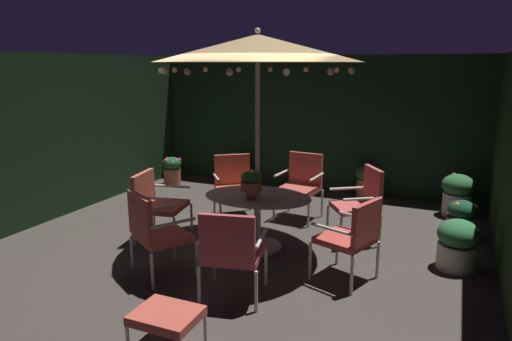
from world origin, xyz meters
TOP-DOWN VIEW (x-y plane):
  - ground_plane at (0.00, 0.00)m, footprint 6.87×6.83m
  - hedge_backdrop_rear at (0.00, 3.27)m, footprint 6.87×0.30m
  - hedge_backdrop_left at (-3.29, 0.00)m, footprint 0.30×6.83m
  - patio_dining_table at (0.26, -0.04)m, footprint 1.43×1.07m
  - patio_umbrella at (0.26, -0.04)m, footprint 2.55×2.55m
  - centerpiece_planter at (0.26, -0.23)m, footprint 0.27×0.27m
  - patio_chair_north at (-1.14, -0.32)m, footprint 0.73×0.76m
  - patio_chair_northeast at (-0.47, -1.28)m, footprint 0.83×0.81m
  - patio_chair_east at (0.59, -1.45)m, footprint 0.73×0.71m
  - patio_chair_southeast at (1.62, -0.51)m, footprint 0.73×0.74m
  - patio_chair_south at (1.46, 0.76)m, footprint 0.79×0.78m
  - patio_chair_southwest at (0.39, 1.39)m, footprint 0.66×0.64m
  - patio_chair_west at (-0.64, 1.08)m, footprint 0.85×0.84m
  - ottoman_footrest at (0.48, -2.44)m, footprint 0.54×0.44m
  - potted_plant_right_near at (2.72, 1.39)m, footprint 0.40×0.40m
  - potted_plant_front_corner at (1.13, 2.87)m, footprint 0.38×0.38m
  - potted_plant_back_right at (-2.66, 2.30)m, footprint 0.38×0.38m
  - potted_plant_left_far at (-1.38, 2.81)m, footprint 0.42×0.41m
  - potted_plant_right_far at (2.65, 2.49)m, footprint 0.50×0.50m
  - potted_plant_back_left at (2.69, 0.33)m, footprint 0.48×0.48m

SIDE VIEW (x-z plane):
  - ground_plane at x=0.00m, z-range -0.02..0.00m
  - potted_plant_right_near at x=2.72m, z-range 0.00..0.56m
  - potted_plant_back_right at x=-2.66m, z-range 0.02..0.59m
  - potted_plant_back_left at x=2.69m, z-range 0.01..0.62m
  - ottoman_footrest at x=0.48m, z-range 0.14..0.51m
  - potted_plant_front_corner at x=1.13m, z-range 0.03..0.64m
  - potted_plant_left_far at x=-1.38m, z-range 0.01..0.67m
  - potted_plant_right_far at x=2.65m, z-range 0.03..0.70m
  - patio_dining_table at x=0.26m, z-range 0.18..0.90m
  - patio_chair_west at x=-0.64m, z-range 0.06..1.03m
  - patio_chair_north at x=-1.14m, z-range 0.09..1.03m
  - patio_chair_southeast at x=1.62m, z-range 0.08..1.04m
  - patio_chair_northeast at x=-0.47m, z-range 0.07..1.06m
  - patio_chair_east at x=0.59m, z-range 0.08..1.06m
  - patio_chair_southwest at x=0.39m, z-range 0.08..1.09m
  - patio_chair_south at x=1.46m, z-range 0.08..1.10m
  - centerpiece_planter at x=0.26m, z-range 0.75..1.14m
  - hedge_backdrop_rear at x=0.00m, z-range 0.00..2.55m
  - hedge_backdrop_left at x=-3.29m, z-range 0.00..2.55m
  - patio_umbrella at x=0.26m, z-range 1.16..3.97m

